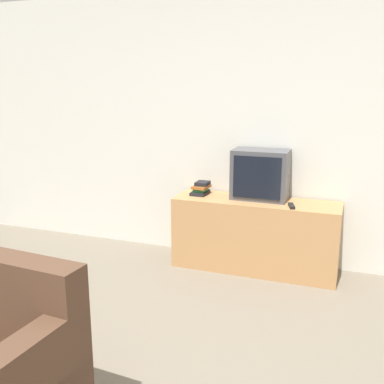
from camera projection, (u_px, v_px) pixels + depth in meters
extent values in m
cube|color=silver|center=(215.00, 128.00, 4.43)|extent=(9.00, 0.06, 2.60)
cube|color=tan|center=(255.00, 235.00, 4.24)|extent=(1.53, 0.46, 0.68)
cube|color=#4C4C51|center=(260.00, 174.00, 4.17)|extent=(0.51, 0.30, 0.46)
cube|color=black|center=(257.00, 178.00, 4.03)|extent=(0.43, 0.01, 0.38)
cube|color=black|center=(200.00, 193.00, 4.38)|extent=(0.15, 0.21, 0.03)
cube|color=#2D753D|center=(201.00, 190.00, 4.38)|extent=(0.12, 0.15, 0.03)
cube|color=#995623|center=(201.00, 187.00, 4.37)|extent=(0.15, 0.20, 0.03)
cube|color=black|center=(202.00, 183.00, 4.37)|extent=(0.12, 0.15, 0.03)
cube|color=black|center=(292.00, 206.00, 3.93)|extent=(0.08, 0.16, 0.02)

